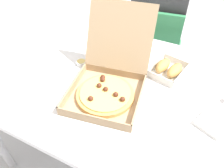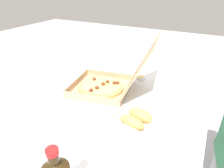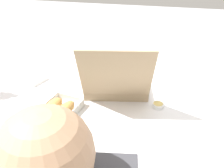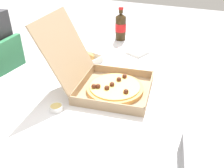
{
  "view_description": "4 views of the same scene",
  "coord_description": "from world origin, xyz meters",
  "views": [
    {
      "loc": [
        0.3,
        -0.73,
        1.43
      ],
      "look_at": [
        -0.02,
        -0.09,
        0.77
      ],
      "focal_mm": 34.76,
      "sensor_mm": 36.0,
      "label": 1
    },
    {
      "loc": [
        0.84,
        0.4,
        1.28
      ],
      "look_at": [
        -0.05,
        -0.06,
        0.76
      ],
      "focal_mm": 31.76,
      "sensor_mm": 36.0,
      "label": 2
    },
    {
      "loc": [
        -0.24,
        0.98,
        1.4
      ],
      "look_at": [
        -0.02,
        -0.07,
        0.74
      ],
      "focal_mm": 38.55,
      "sensor_mm": 36.0,
      "label": 3
    },
    {
      "loc": [
        -0.89,
        -0.5,
        1.3
      ],
      "look_at": [
        -0.04,
        -0.11,
        0.75
      ],
      "focal_mm": 38.2,
      "sensor_mm": 36.0,
      "label": 4
    }
  ],
  "objects": [
    {
      "name": "dining_table",
      "position": [
        0.0,
        0.0,
        0.64
      ],
      "size": [
        1.42,
        0.92,
        0.71
      ],
      "color": "white",
      "rests_on": "ground_plane"
    },
    {
      "name": "pizza_box_open",
      "position": [
        -0.05,
        -0.08,
        0.76
      ],
      "size": [
        0.39,
        0.51,
        0.33
      ],
      "color": "tan",
      "rests_on": "dining_table"
    },
    {
      "name": "bread_side_box",
      "position": [
        0.17,
        0.17,
        0.74
      ],
      "size": [
        0.19,
        0.22,
        0.06
      ],
      "color": "white",
      "rests_on": "dining_table"
    },
    {
      "name": "cola_bottle",
      "position": [
        0.6,
        0.12,
        0.8
      ],
      "size": [
        0.07,
        0.07,
        0.22
      ],
      "color": "#33230F",
      "rests_on": "dining_table"
    },
    {
      "name": "paper_menu",
      "position": [
        -0.38,
        0.21,
        0.71
      ],
      "size": [
        0.24,
        0.19,
        0.0
      ],
      "primitive_type": "cube",
      "rotation": [
        0.0,
        0.0,
        0.2
      ],
      "color": "white",
      "rests_on": "dining_table"
    },
    {
      "name": "napkin_pile",
      "position": [
        0.42,
        -0.07,
        0.72
      ],
      "size": [
        0.14,
        0.14,
        0.02
      ],
      "primitive_type": "cube",
      "rotation": [
        0.0,
        0.0,
        -0.37
      ],
      "color": "white",
      "rests_on": "dining_table"
    },
    {
      "name": "dipping_sauce_cup",
      "position": [
        -0.27,
        0.04,
        0.72
      ],
      "size": [
        0.06,
        0.06,
        0.02
      ],
      "color": "white",
      "rests_on": "dining_table"
    }
  ]
}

